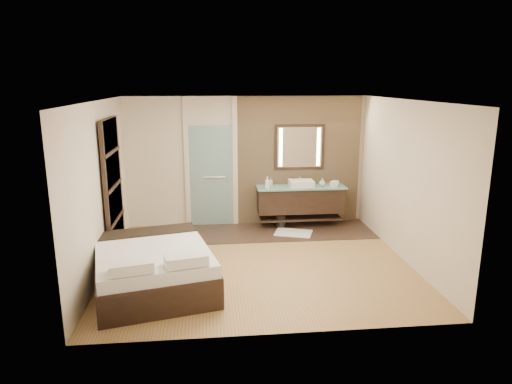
{
  "coord_description": "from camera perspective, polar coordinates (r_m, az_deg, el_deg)",
  "views": [
    {
      "loc": [
        -0.78,
        -7.17,
        2.99
      ],
      "look_at": [
        0.02,
        0.6,
        1.09
      ],
      "focal_mm": 32.0,
      "sensor_mm": 36.0,
      "label": 1
    }
  ],
  "objects": [
    {
      "name": "soap_bottle_b",
      "position": [
        9.51,
        1.83,
        1.27
      ],
      "size": [
        0.08,
        0.08,
        0.16
      ],
      "primitive_type": "imported",
      "rotation": [
        0.0,
        0.0,
        -0.03
      ],
      "color": "#B2B2B2",
      "rests_on": "vanity"
    },
    {
      "name": "floor",
      "position": [
        7.81,
        0.29,
        -8.82
      ],
      "size": [
        5.0,
        5.0,
        0.0
      ],
      "primitive_type": "plane",
      "color": "olive",
      "rests_on": "ground"
    },
    {
      "name": "stone_wall",
      "position": [
        9.71,
        5.36,
        3.9
      ],
      "size": [
        2.6,
        0.08,
        2.7
      ],
      "primitive_type": "cube",
      "color": "tan",
      "rests_on": "floor"
    },
    {
      "name": "bed",
      "position": [
        6.97,
        -12.74,
        -9.18
      ],
      "size": [
        2.04,
        2.33,
        0.78
      ],
      "rotation": [
        0.0,
        0.0,
        0.23
      ],
      "color": "black",
      "rests_on": "floor"
    },
    {
      "name": "tile_strip",
      "position": [
        9.37,
        2.89,
        -4.9
      ],
      "size": [
        3.8,
        1.3,
        0.01
      ],
      "primitive_type": "cube",
      "color": "#33231C",
      "rests_on": "floor"
    },
    {
      "name": "mirror_unit",
      "position": [
        9.61,
        5.46,
        5.61
      ],
      "size": [
        1.06,
        0.04,
        0.96
      ],
      "color": "black",
      "rests_on": "stone_wall"
    },
    {
      "name": "cup",
      "position": [
        9.67,
        9.92,
        1.1
      ],
      "size": [
        0.15,
        0.15,
        0.11
      ],
      "primitive_type": "imported",
      "rotation": [
        0.0,
        0.0,
        0.15
      ],
      "color": "silver",
      "rests_on": "vanity"
    },
    {
      "name": "soap_bottle_c",
      "position": [
        9.57,
        8.28,
        1.23
      ],
      "size": [
        0.17,
        0.17,
        0.17
      ],
      "primitive_type": "imported",
      "rotation": [
        0.0,
        0.0,
        -0.43
      ],
      "color": "#A1CAC3",
      "rests_on": "vanity"
    },
    {
      "name": "vanity",
      "position": [
        9.59,
        5.6,
        -0.93
      ],
      "size": [
        1.85,
        0.55,
        0.88
      ],
      "color": "black",
      "rests_on": "stone_wall"
    },
    {
      "name": "waste_bin",
      "position": [
        9.58,
        3.13,
        -3.64
      ],
      "size": [
        0.24,
        0.24,
        0.28
      ],
      "primitive_type": "cylinder",
      "rotation": [
        0.0,
        0.0,
        0.06
      ],
      "color": "black",
      "rests_on": "floor"
    },
    {
      "name": "tissue_box",
      "position": [
        9.61,
        9.71,
        1.02
      ],
      "size": [
        0.14,
        0.14,
        0.1
      ],
      "primitive_type": "cube",
      "rotation": [
        0.0,
        0.0,
        0.18
      ],
      "color": "white",
      "rests_on": "vanity"
    },
    {
      "name": "frosted_door",
      "position": [
        9.56,
        -5.61,
        2.48
      ],
      "size": [
        1.1,
        0.12,
        2.7
      ],
      "color": "#B6E5E6",
      "rests_on": "floor"
    },
    {
      "name": "shoji_partition",
      "position": [
        8.14,
        -17.4,
        0.42
      ],
      "size": [
        0.06,
        1.2,
        2.4
      ],
      "color": "black",
      "rests_on": "floor"
    },
    {
      "name": "soap_bottle_a",
      "position": [
        9.27,
        1.42,
        1.18
      ],
      "size": [
        0.11,
        0.11,
        0.24
      ],
      "primitive_type": "imported",
      "rotation": [
        0.0,
        0.0,
        0.24
      ],
      "color": "white",
      "rests_on": "vanity"
    },
    {
      "name": "bath_mat",
      "position": [
        9.24,
        4.69,
        -5.12
      ],
      "size": [
        0.84,
        0.71,
        0.02
      ],
      "primitive_type": "cube",
      "rotation": [
        0.0,
        0.0,
        -0.34
      ],
      "color": "silver",
      "rests_on": "floor"
    }
  ]
}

